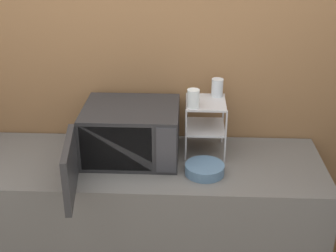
{
  "coord_description": "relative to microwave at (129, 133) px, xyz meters",
  "views": [
    {
      "loc": [
        0.24,
        -1.91,
        2.18
      ],
      "look_at": [
        0.14,
        0.36,
        1.12
      ],
      "focal_mm": 50.0,
      "sensor_mm": 36.0,
      "label": 1
    }
  ],
  "objects": [
    {
      "name": "wall_back",
      "position": [
        0.08,
        0.31,
        0.24
      ],
      "size": [
        8.0,
        0.06,
        2.6
      ],
      "color": "olive",
      "rests_on": "ground_plane"
    },
    {
      "name": "counter",
      "position": [
        0.08,
        -0.05,
        -0.6
      ],
      "size": [
        1.98,
        0.65,
        0.92
      ],
      "color": "#595654",
      "rests_on": "ground_plane"
    },
    {
      "name": "microwave",
      "position": [
        0.0,
        0.0,
        0.0
      ],
      "size": [
        0.55,
        0.83,
        0.29
      ],
      "color": "#262628",
      "rests_on": "counter"
    },
    {
      "name": "dish_rack",
      "position": [
        0.42,
        0.08,
        0.08
      ],
      "size": [
        0.22,
        0.26,
        0.31
      ],
      "color": "#B2B2B7",
      "rests_on": "counter"
    },
    {
      "name": "glass_front_left",
      "position": [
        0.35,
        -0.01,
        0.21
      ],
      "size": [
        0.07,
        0.07,
        0.1
      ],
      "color": "silver",
      "rests_on": "dish_rack"
    },
    {
      "name": "glass_back_right",
      "position": [
        0.48,
        0.17,
        0.21
      ],
      "size": [
        0.07,
        0.07,
        0.1
      ],
      "color": "silver",
      "rests_on": "dish_rack"
    },
    {
      "name": "bowl",
      "position": [
        0.41,
        -0.17,
        -0.12
      ],
      "size": [
        0.21,
        0.21,
        0.05
      ],
      "color": "slate",
      "rests_on": "counter"
    }
  ]
}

